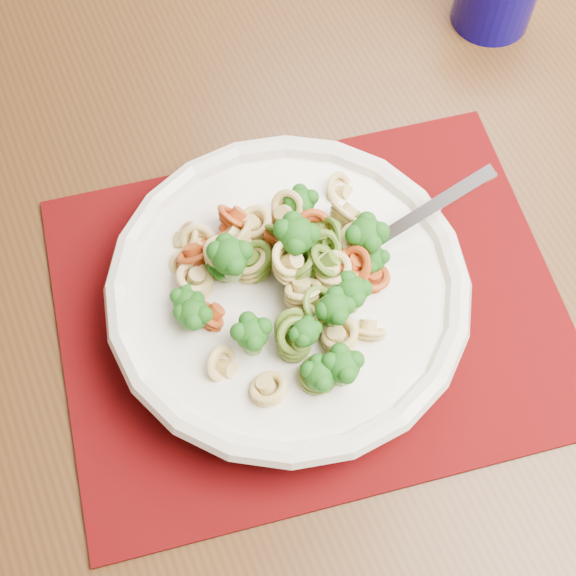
{
  "coord_description": "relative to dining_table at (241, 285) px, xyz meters",
  "views": [
    {
      "loc": [
        -0.46,
        -0.47,
        1.33
      ],
      "look_at": [
        -0.46,
        -0.19,
        0.78
      ],
      "focal_mm": 50.0,
      "sensor_mm": 36.0,
      "label": 1
    }
  ],
  "objects": [
    {
      "name": "pasta_broccoli_heap",
      "position": [
        0.04,
        -0.07,
        0.14
      ],
      "size": [
        0.24,
        0.24,
        0.06
      ],
      "primitive_type": null,
      "color": "#DEC46D",
      "rests_on": "pasta_bowl"
    },
    {
      "name": "placemat",
      "position": [
        0.06,
        -0.07,
        0.1
      ],
      "size": [
        0.46,
        0.4,
        0.0
      ],
      "primitive_type": "cube",
      "rotation": [
        0.0,
        0.0,
        0.23
      ],
      "color": "#4E0603",
      "rests_on": "dining_table"
    },
    {
      "name": "fork",
      "position": [
        0.09,
        -0.05,
        0.14
      ],
      "size": [
        0.18,
        0.1,
        0.08
      ],
      "primitive_type": null,
      "rotation": [
        0.0,
        -0.35,
        0.44
      ],
      "color": "silver",
      "rests_on": "pasta_bowl"
    },
    {
      "name": "dining_table",
      "position": [
        0.0,
        0.0,
        0.0
      ],
      "size": [
        1.68,
        1.41,
        0.73
      ],
      "rotation": [
        0.0,
        0.0,
        0.4
      ],
      "color": "#472B14",
      "rests_on": "ground"
    },
    {
      "name": "pasta_bowl",
      "position": [
        0.04,
        -0.07,
        0.13
      ],
      "size": [
        0.28,
        0.28,
        0.05
      ],
      "color": "white",
      "rests_on": "placemat"
    }
  ]
}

